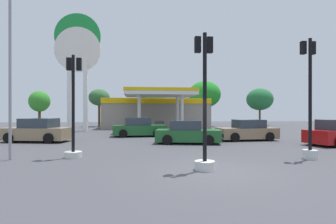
% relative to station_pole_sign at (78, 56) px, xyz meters
% --- Properties ---
extents(ground_plane, '(90.00, 90.00, 0.00)m').
position_rel_station_pole_sign_xyz_m(ground_plane, '(9.11, -19.59, -7.99)').
color(ground_plane, '#47474C').
rests_on(ground_plane, ground).
extents(gas_station, '(12.94, 11.88, 4.37)m').
position_rel_station_pole_sign_xyz_m(gas_station, '(8.58, 4.19, -5.95)').
color(gas_station, gray).
rests_on(gas_station, ground).
extents(station_pole_sign, '(4.76, 0.56, 12.48)m').
position_rel_station_pole_sign_xyz_m(station_pole_sign, '(0.00, 0.00, 0.00)').
color(station_pole_sign, white).
rests_on(station_pole_sign, ground).
extents(car_0, '(4.80, 2.79, 1.61)m').
position_rel_station_pole_sign_xyz_m(car_0, '(-0.55, -9.60, -7.26)').
color(car_0, black).
rests_on(car_0, ground).
extents(car_1, '(4.43, 2.54, 1.49)m').
position_rel_station_pole_sign_xyz_m(car_1, '(9.58, -11.71, -7.32)').
color(car_1, black).
rests_on(car_1, ground).
extents(car_2, '(4.50, 2.24, 1.57)m').
position_rel_station_pole_sign_xyz_m(car_2, '(6.45, -6.49, -7.28)').
color(car_2, black).
rests_on(car_2, ground).
extents(car_4, '(4.28, 2.10, 1.50)m').
position_rel_station_pole_sign_xyz_m(car_4, '(14.22, -10.36, -7.31)').
color(car_4, black).
rests_on(car_4, ground).
extents(traffic_signal_0, '(0.76, 0.76, 4.63)m').
position_rel_station_pole_sign_xyz_m(traffic_signal_0, '(3.45, -16.29, -6.31)').
color(traffic_signal_0, silver).
rests_on(traffic_signal_0, ground).
extents(traffic_signal_1, '(0.65, 0.66, 5.29)m').
position_rel_station_pole_sign_xyz_m(traffic_signal_1, '(13.86, -17.81, -5.97)').
color(traffic_signal_1, silver).
rests_on(traffic_signal_1, ground).
extents(traffic_signal_2, '(0.72, 0.72, 4.87)m').
position_rel_station_pole_sign_xyz_m(traffic_signal_2, '(8.72, -19.42, -6.25)').
color(traffic_signal_2, silver).
rests_on(traffic_signal_2, ground).
extents(tree_0, '(2.84, 2.84, 5.02)m').
position_rel_station_pole_sign_xyz_m(tree_0, '(-7.47, 10.09, -4.48)').
color(tree_0, brown).
rests_on(tree_0, ground).
extents(tree_1, '(2.88, 2.88, 5.24)m').
position_rel_station_pole_sign_xyz_m(tree_1, '(0.93, 8.87, -3.96)').
color(tree_1, brown).
rests_on(tree_1, ground).
extents(tree_2, '(3.57, 3.57, 5.43)m').
position_rel_station_pole_sign_xyz_m(tree_2, '(8.26, 8.34, -4.09)').
color(tree_2, brown).
rests_on(tree_2, ground).
extents(tree_3, '(4.56, 4.56, 6.42)m').
position_rel_station_pole_sign_xyz_m(tree_3, '(15.79, 7.88, -3.46)').
color(tree_3, brown).
rests_on(tree_3, ground).
extents(tree_4, '(3.96, 3.96, 5.63)m').
position_rel_station_pole_sign_xyz_m(tree_4, '(24.79, 9.41, -4.03)').
color(tree_4, brown).
rests_on(tree_4, ground).
extents(corner_streetlamp, '(0.24, 1.48, 7.18)m').
position_rel_station_pole_sign_xyz_m(corner_streetlamp, '(0.91, -16.82, -3.69)').
color(corner_streetlamp, gray).
rests_on(corner_streetlamp, ground).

